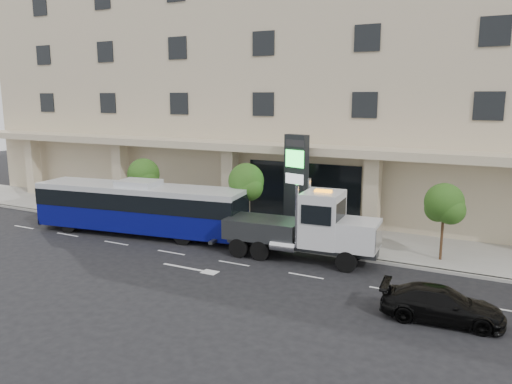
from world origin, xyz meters
TOP-DOWN VIEW (x-y plane):
  - ground at (0.00, 0.00)m, footprint 120.00×120.00m
  - sidewalk at (0.00, 5.00)m, footprint 120.00×6.00m
  - curb at (0.00, 2.00)m, footprint 120.00×0.30m
  - convention_center at (-0.00, 15.42)m, footprint 60.00×17.60m
  - tree_left at (-9.97, 3.59)m, footprint 2.27×2.20m
  - tree_mid at (-1.97, 3.59)m, footprint 2.28×2.20m
  - tree_right at (9.53, 3.59)m, footprint 2.10×2.00m
  - city_bus at (-8.02, 0.73)m, footprint 13.82×4.65m
  - tow_truck at (3.15, 0.75)m, footprint 9.29×2.81m
  - black_sedan at (10.44, -3.70)m, footprint 4.72×2.24m
  - signage_pylon at (0.80, 4.82)m, footprint 1.61×0.94m

SIDE VIEW (x-z plane):
  - ground at x=0.00m, z-range 0.00..0.00m
  - sidewalk at x=0.00m, z-range 0.00..0.15m
  - curb at x=0.00m, z-range 0.00..0.15m
  - black_sedan at x=10.44m, z-range 0.00..1.33m
  - tow_truck at x=3.15m, z-range -0.37..3.84m
  - city_bus at x=-8.02m, z-range 0.03..3.47m
  - tree_right at x=9.53m, z-range 1.01..5.06m
  - tree_left at x=-9.97m, z-range 1.00..5.22m
  - tree_mid at x=-1.97m, z-range 1.07..5.45m
  - signage_pylon at x=0.80m, z-range 0.20..6.33m
  - convention_center at x=0.00m, z-range -0.03..19.97m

